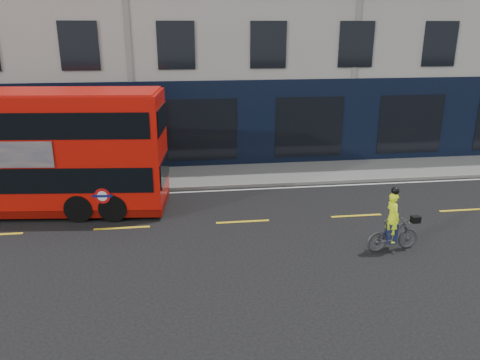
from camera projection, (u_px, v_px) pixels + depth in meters
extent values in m
plane|color=black|center=(117.00, 249.00, 13.89)|extent=(120.00, 120.00, 0.00)
cube|color=slate|center=(134.00, 179.00, 19.99)|extent=(60.00, 3.00, 0.12)
cube|color=slate|center=(131.00, 191.00, 18.58)|extent=(60.00, 0.12, 0.13)
cube|color=#ABA9A1|center=(135.00, 1.00, 23.77)|extent=(50.00, 10.00, 15.00)
cube|color=black|center=(134.00, 127.00, 20.77)|extent=(50.00, 0.08, 4.00)
cube|color=silver|center=(131.00, 195.00, 18.31)|extent=(58.00, 0.10, 0.01)
cube|color=red|center=(10.00, 148.00, 16.07)|extent=(10.68, 3.43, 3.77)
cube|color=#690804|center=(19.00, 203.00, 16.71)|extent=(10.67, 3.39, 0.29)
cube|color=black|center=(14.00, 171.00, 16.33)|extent=(10.26, 3.43, 0.86)
cube|color=black|center=(5.00, 120.00, 15.76)|extent=(10.26, 3.43, 0.86)
cube|color=#AE130B|center=(1.00, 92.00, 15.47)|extent=(10.46, 3.32, 0.08)
cube|color=black|center=(165.00, 169.00, 16.48)|extent=(0.26, 2.14, 0.86)
cube|color=black|center=(162.00, 119.00, 15.91)|extent=(0.26, 2.14, 0.86)
cylinder|color=red|center=(102.00, 196.00, 15.43)|extent=(0.53, 0.07, 0.53)
cylinder|color=white|center=(102.00, 196.00, 15.42)|extent=(0.34, 0.05, 0.34)
cube|color=#0C1459|center=(102.00, 196.00, 15.42)|extent=(0.67, 0.09, 0.09)
cylinder|color=black|center=(120.00, 197.00, 16.75)|extent=(1.20, 2.52, 0.95)
cylinder|color=black|center=(88.00, 197.00, 16.71)|extent=(1.20, 2.52, 0.95)
imported|color=#494C4F|center=(393.00, 235.00, 13.66)|extent=(1.68, 0.65, 0.99)
imported|color=#D3F418|center=(392.00, 217.00, 13.46)|extent=(0.41, 0.58, 1.49)
cube|color=black|center=(416.00, 219.00, 13.69)|extent=(0.27, 0.22, 0.19)
cube|color=#1A1F45|center=(391.00, 232.00, 13.61)|extent=(0.30, 0.36, 0.62)
sphere|color=black|center=(395.00, 191.00, 13.21)|extent=(0.23, 0.23, 0.23)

